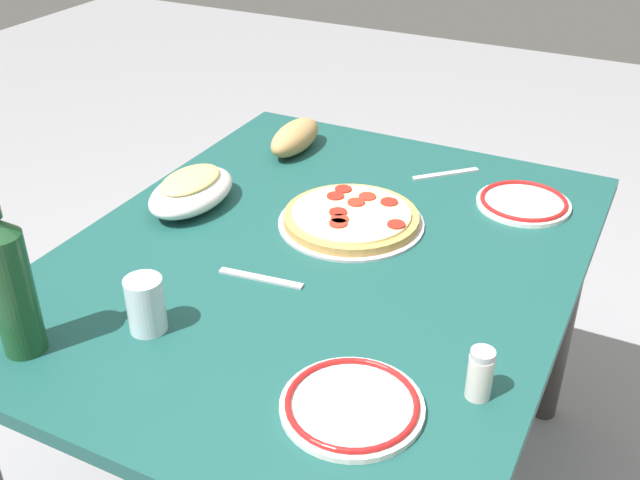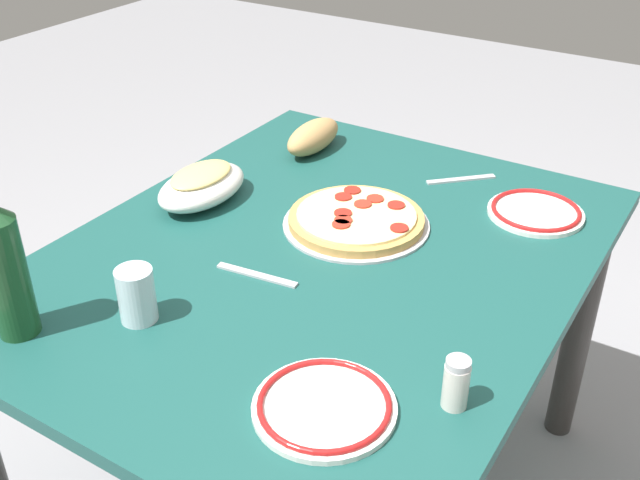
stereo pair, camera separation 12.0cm
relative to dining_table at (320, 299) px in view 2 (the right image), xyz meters
The scene contains 11 objects.
dining_table is the anchor object (origin of this frame).
pepperoni_pizza 0.19m from the dining_table, ahead, with size 0.31×0.31×0.03m.
baked_pasta_dish 0.38m from the dining_table, 81.78° to the left, with size 0.24×0.15×0.08m.
wine_bottle 0.62m from the dining_table, 148.29° to the left, with size 0.07×0.07×0.32m.
water_glass 0.42m from the dining_table, 156.60° to the left, with size 0.07×0.07×0.10m, color silver.
side_plate_near 0.46m from the dining_table, 147.17° to the right, with size 0.22×0.22×0.02m.
side_plate_far 0.51m from the dining_table, 39.63° to the right, with size 0.21×0.21×0.02m.
bread_loaf 0.52m from the dining_table, 33.98° to the left, with size 0.20×0.08×0.08m, color tan.
spice_shaker 0.51m from the dining_table, 123.08° to the right, with size 0.04×0.04×0.09m.
fork_left 0.19m from the dining_table, 156.91° to the left, with size 0.17×0.02×0.01m, color #B7B7BC.
fork_right 0.48m from the dining_table, 13.80° to the right, with size 0.17×0.02×0.01m, color #B7B7BC.
Camera 2 is at (-1.09, -0.68, 1.53)m, focal length 42.43 mm.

